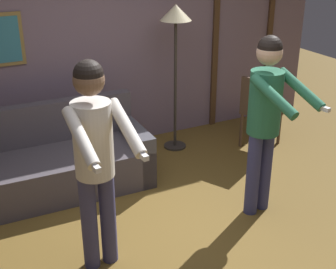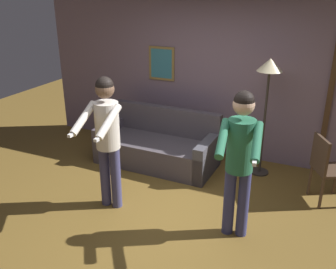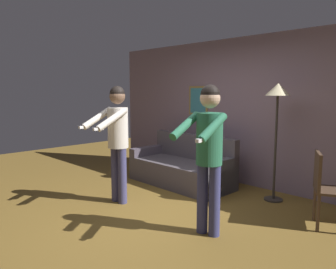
{
  "view_description": "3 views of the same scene",
  "coord_description": "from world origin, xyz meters",
  "px_view_note": "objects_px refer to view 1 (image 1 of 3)",
  "views": [
    {
      "loc": [
        -1.7,
        -3.08,
        2.56
      ],
      "look_at": [
        -0.1,
        0.04,
        1.02
      ],
      "focal_mm": 50.0,
      "sensor_mm": 36.0,
      "label": 1
    },
    {
      "loc": [
        1.67,
        -3.62,
        2.74
      ],
      "look_at": [
        0.08,
        -0.05,
        1.16
      ],
      "focal_mm": 40.0,
      "sensor_mm": 36.0,
      "label": 2
    },
    {
      "loc": [
        3.15,
        -2.87,
        1.66
      ],
      "look_at": [
        0.23,
        0.04,
        1.12
      ],
      "focal_mm": 35.0,
      "sensor_mm": 36.0,
      "label": 3
    }
  ],
  "objects_px": {
    "couch": "(57,164)",
    "person_standing_left": "(95,149)",
    "dining_chair_distant": "(259,108)",
    "person_standing_right": "(266,111)",
    "torchiere_lamp": "(176,28)"
  },
  "relations": [
    {
      "from": "torchiere_lamp",
      "to": "person_standing_right",
      "type": "bearing_deg",
      "value": -88.79
    },
    {
      "from": "couch",
      "to": "person_standing_right",
      "type": "distance_m",
      "value": 2.25
    },
    {
      "from": "couch",
      "to": "torchiere_lamp",
      "type": "xyz_separation_m",
      "value": [
        1.6,
        0.34,
        1.24
      ]
    },
    {
      "from": "dining_chair_distant",
      "to": "couch",
      "type": "bearing_deg",
      "value": 176.53
    },
    {
      "from": "dining_chair_distant",
      "to": "person_standing_right",
      "type": "bearing_deg",
      "value": -126.62
    },
    {
      "from": "couch",
      "to": "person_standing_right",
      "type": "bearing_deg",
      "value": -39.46
    },
    {
      "from": "person_standing_left",
      "to": "dining_chair_distant",
      "type": "bearing_deg",
      "value": 26.39
    },
    {
      "from": "couch",
      "to": "person_standing_left",
      "type": "distance_m",
      "value": 1.61
    },
    {
      "from": "person_standing_left",
      "to": "person_standing_right",
      "type": "height_order",
      "value": "person_standing_left"
    },
    {
      "from": "couch",
      "to": "person_standing_left",
      "type": "xyz_separation_m",
      "value": [
        -0.01,
        -1.41,
        0.78
      ]
    },
    {
      "from": "couch",
      "to": "person_standing_left",
      "type": "height_order",
      "value": "person_standing_left"
    },
    {
      "from": "couch",
      "to": "person_standing_left",
      "type": "bearing_deg",
      "value": -90.55
    },
    {
      "from": "couch",
      "to": "dining_chair_distant",
      "type": "xyz_separation_m",
      "value": [
        2.51,
        -0.15,
        0.25
      ]
    },
    {
      "from": "couch",
      "to": "dining_chair_distant",
      "type": "height_order",
      "value": "dining_chair_distant"
    },
    {
      "from": "person_standing_right",
      "to": "dining_chair_distant",
      "type": "relative_size",
      "value": 1.87
    }
  ]
}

